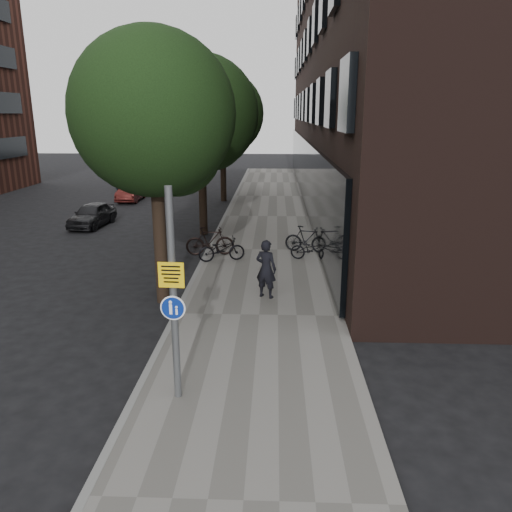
{
  "coord_description": "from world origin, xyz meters",
  "views": [
    {
      "loc": [
        0.65,
        -9.06,
        5.31
      ],
      "look_at": [
        0.2,
        2.47,
        2.0
      ],
      "focal_mm": 35.0,
      "sensor_mm": 36.0,
      "label": 1
    }
  ],
  "objects_px": {
    "signpost": "(173,296)",
    "pedestrian": "(266,269)",
    "parked_car_near": "(92,215)",
    "parked_bike_facade_near": "(312,249)"
  },
  "relations": [
    {
      "from": "signpost",
      "to": "pedestrian",
      "type": "bearing_deg",
      "value": 77.13
    },
    {
      "from": "signpost",
      "to": "pedestrian",
      "type": "distance_m",
      "value": 5.73
    },
    {
      "from": "parked_bike_facade_near",
      "to": "parked_car_near",
      "type": "relative_size",
      "value": 0.46
    },
    {
      "from": "signpost",
      "to": "pedestrian",
      "type": "relative_size",
      "value": 2.32
    },
    {
      "from": "signpost",
      "to": "parked_car_near",
      "type": "height_order",
      "value": "signpost"
    },
    {
      "from": "signpost",
      "to": "parked_bike_facade_near",
      "type": "xyz_separation_m",
      "value": [
        3.16,
        9.28,
        -1.61
      ]
    },
    {
      "from": "pedestrian",
      "to": "parked_car_near",
      "type": "distance_m",
      "value": 13.03
    },
    {
      "from": "parked_bike_facade_near",
      "to": "pedestrian",
      "type": "bearing_deg",
      "value": 172.11
    },
    {
      "from": "signpost",
      "to": "pedestrian",
      "type": "height_order",
      "value": "signpost"
    },
    {
      "from": "signpost",
      "to": "parked_bike_facade_near",
      "type": "bearing_deg",
      "value": 74.51
    }
  ]
}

